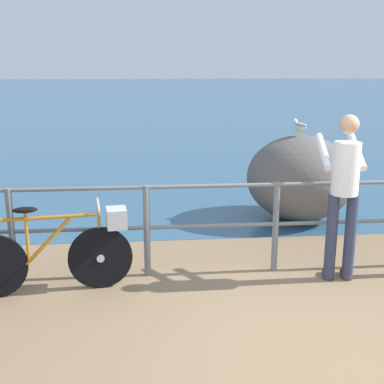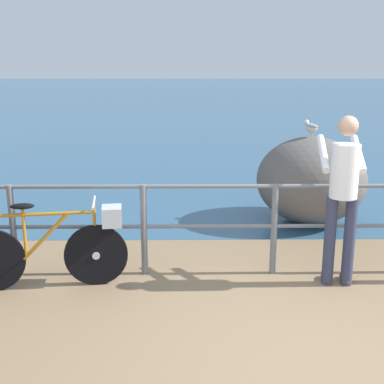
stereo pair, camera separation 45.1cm
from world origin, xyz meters
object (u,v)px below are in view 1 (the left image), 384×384
at_px(person_at_railing, 344,190).
at_px(bicycle, 63,248).
at_px(breakwater_boulder_main, 300,178).
at_px(seagull, 300,126).

bearing_deg(person_at_railing, bicycle, 96.03).
height_order(bicycle, breakwater_boulder_main, breakwater_boulder_main).
bearing_deg(person_at_railing, seagull, -0.13).
height_order(bicycle, person_at_railing, person_at_railing).
height_order(breakwater_boulder_main, seagull, seagull).
height_order(person_at_railing, breakwater_boulder_main, person_at_railing).
distance_m(bicycle, breakwater_boulder_main, 3.86).
distance_m(breakwater_boulder_main, seagull, 0.77).
bearing_deg(bicycle, seagull, 28.93).
xyz_separation_m(person_at_railing, breakwater_boulder_main, (0.23, 2.19, -0.36)).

